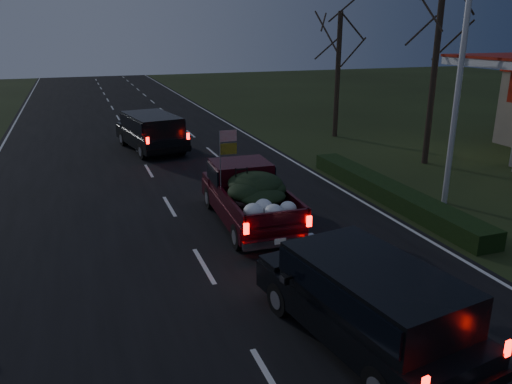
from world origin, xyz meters
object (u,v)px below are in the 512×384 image
object	(u,v)px
light_pole	(463,47)
pickup_truck	(249,192)
lead_suv	(151,129)
rear_suv	(369,296)

from	to	relation	value
light_pole	pickup_truck	distance (m)	8.59
pickup_truck	lead_suv	distance (m)	11.40
pickup_truck	lead_suv	xyz separation A→B (m)	(-1.40, 11.31, 0.13)
light_pole	lead_suv	xyz separation A→B (m)	(-8.73, 11.92, -4.31)
lead_suv	rear_suv	bearing A→B (deg)	-95.22
light_pole	rear_suv	bearing A→B (deg)	-138.45
rear_suv	lead_suv	bearing A→B (deg)	85.78
pickup_truck	rear_suv	distance (m)	7.07
lead_suv	pickup_truck	bearing A→B (deg)	-92.59
pickup_truck	rear_suv	bearing A→B (deg)	-87.69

